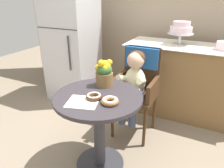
{
  "coord_description": "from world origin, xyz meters",
  "views": [
    {
      "loc": [
        0.75,
        -1.27,
        1.47
      ],
      "look_at": [
        0.05,
        0.15,
        0.77
      ],
      "focal_mm": 33.09,
      "sensor_mm": 36.0,
      "label": 1
    }
  ],
  "objects_px": {
    "cafe_table": "(99,118)",
    "donut_front": "(94,96)",
    "flower_vase": "(104,73)",
    "tiered_cake_stand": "(181,29)",
    "seated_child": "(134,79)",
    "donut_mid": "(110,101)",
    "wicker_chair": "(139,78)",
    "refrigerator": "(72,41)"
  },
  "relations": [
    {
      "from": "donut_front",
      "to": "donut_mid",
      "type": "bearing_deg",
      "value": -4.95
    },
    {
      "from": "refrigerator",
      "to": "seated_child",
      "type": "bearing_deg",
      "value": -25.96
    },
    {
      "from": "flower_vase",
      "to": "tiered_cake_stand",
      "type": "bearing_deg",
      "value": 68.53
    },
    {
      "from": "seated_child",
      "to": "donut_front",
      "type": "distance_m",
      "value": 0.61
    },
    {
      "from": "seated_child",
      "to": "flower_vase",
      "type": "xyz_separation_m",
      "value": [
        -0.15,
        -0.34,
        0.16
      ]
    },
    {
      "from": "donut_front",
      "to": "flower_vase",
      "type": "distance_m",
      "value": 0.28
    },
    {
      "from": "cafe_table",
      "to": "seated_child",
      "type": "bearing_deg",
      "value": 79.06
    },
    {
      "from": "donut_mid",
      "to": "refrigerator",
      "type": "distance_m",
      "value": 1.68
    },
    {
      "from": "cafe_table",
      "to": "donut_front",
      "type": "xyz_separation_m",
      "value": [
        0.0,
        -0.06,
        0.23
      ]
    },
    {
      "from": "donut_mid",
      "to": "refrigerator",
      "type": "height_order",
      "value": "refrigerator"
    },
    {
      "from": "wicker_chair",
      "to": "seated_child",
      "type": "height_order",
      "value": "seated_child"
    },
    {
      "from": "wicker_chair",
      "to": "refrigerator",
      "type": "xyz_separation_m",
      "value": [
        -1.15,
        0.41,
        0.21
      ]
    },
    {
      "from": "donut_front",
      "to": "refrigerator",
      "type": "distance_m",
      "value": 1.57
    },
    {
      "from": "flower_vase",
      "to": "cafe_table",
      "type": "bearing_deg",
      "value": -76.54
    },
    {
      "from": "flower_vase",
      "to": "seated_child",
      "type": "bearing_deg",
      "value": 66.25
    },
    {
      "from": "seated_child",
      "to": "donut_front",
      "type": "xyz_separation_m",
      "value": [
        -0.1,
        -0.6,
        0.06
      ]
    },
    {
      "from": "cafe_table",
      "to": "flower_vase",
      "type": "xyz_separation_m",
      "value": [
        -0.05,
        0.2,
        0.33
      ]
    },
    {
      "from": "donut_mid",
      "to": "tiered_cake_stand",
      "type": "bearing_deg",
      "value": 80.03
    },
    {
      "from": "seated_child",
      "to": "flower_vase",
      "type": "bearing_deg",
      "value": -113.75
    },
    {
      "from": "cafe_table",
      "to": "donut_mid",
      "type": "distance_m",
      "value": 0.29
    },
    {
      "from": "wicker_chair",
      "to": "seated_child",
      "type": "distance_m",
      "value": 0.16
    },
    {
      "from": "wicker_chair",
      "to": "tiered_cake_stand",
      "type": "height_order",
      "value": "tiered_cake_stand"
    },
    {
      "from": "cafe_table",
      "to": "donut_mid",
      "type": "height_order",
      "value": "donut_mid"
    },
    {
      "from": "donut_front",
      "to": "flower_vase",
      "type": "height_order",
      "value": "flower_vase"
    },
    {
      "from": "refrigerator",
      "to": "cafe_table",
      "type": "bearing_deg",
      "value": -46.33
    },
    {
      "from": "wicker_chair",
      "to": "refrigerator",
      "type": "relative_size",
      "value": 0.56
    },
    {
      "from": "seated_child",
      "to": "refrigerator",
      "type": "xyz_separation_m",
      "value": [
        -1.15,
        0.56,
        0.17
      ]
    },
    {
      "from": "tiered_cake_stand",
      "to": "seated_child",
      "type": "bearing_deg",
      "value": -110.42
    },
    {
      "from": "donut_front",
      "to": "tiered_cake_stand",
      "type": "xyz_separation_m",
      "value": [
        0.38,
        1.36,
        0.34
      ]
    },
    {
      "from": "cafe_table",
      "to": "seated_child",
      "type": "relative_size",
      "value": 0.99
    },
    {
      "from": "cafe_table",
      "to": "donut_mid",
      "type": "relative_size",
      "value": 5.53
    },
    {
      "from": "wicker_chair",
      "to": "tiered_cake_stand",
      "type": "xyz_separation_m",
      "value": [
        0.28,
        0.61,
        0.44
      ]
    },
    {
      "from": "seated_child",
      "to": "tiered_cake_stand",
      "type": "bearing_deg",
      "value": 69.58
    },
    {
      "from": "cafe_table",
      "to": "donut_front",
      "type": "height_order",
      "value": "donut_front"
    },
    {
      "from": "cafe_table",
      "to": "refrigerator",
      "type": "bearing_deg",
      "value": 133.67
    },
    {
      "from": "donut_mid",
      "to": "wicker_chair",
      "type": "bearing_deg",
      "value": 93.09
    },
    {
      "from": "cafe_table",
      "to": "tiered_cake_stand",
      "type": "xyz_separation_m",
      "value": [
        0.39,
        1.3,
        0.57
      ]
    },
    {
      "from": "seated_child",
      "to": "tiered_cake_stand",
      "type": "xyz_separation_m",
      "value": [
        0.28,
        0.76,
        0.4
      ]
    },
    {
      "from": "flower_vase",
      "to": "tiered_cake_stand",
      "type": "height_order",
      "value": "tiered_cake_stand"
    },
    {
      "from": "donut_mid",
      "to": "refrigerator",
      "type": "bearing_deg",
      "value": 135.46
    },
    {
      "from": "flower_vase",
      "to": "refrigerator",
      "type": "relative_size",
      "value": 0.14
    },
    {
      "from": "flower_vase",
      "to": "refrigerator",
      "type": "xyz_separation_m",
      "value": [
        -1.0,
        0.9,
        0.01
      ]
    }
  ]
}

